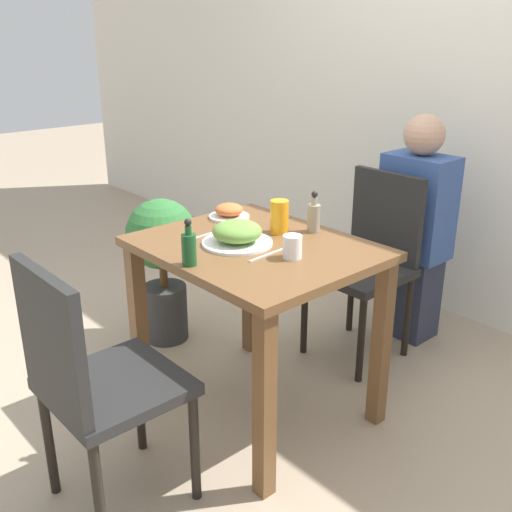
{
  "coord_description": "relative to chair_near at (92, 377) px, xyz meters",
  "views": [
    {
      "loc": [
        1.65,
        -1.47,
        1.56
      ],
      "look_at": [
        0.0,
        0.0,
        0.71
      ],
      "focal_mm": 42.0,
      "sensor_mm": 36.0,
      "label": 1
    }
  ],
  "objects": [
    {
      "name": "juice_glass",
      "position": [
        -0.12,
        0.94,
        0.31
      ],
      "size": [
        0.08,
        0.08,
        0.14
      ],
      "color": "orange",
      "rests_on": "dining_table"
    },
    {
      "name": "chair_far",
      "position": [
        -0.1,
        1.53,
        0.0
      ],
      "size": [
        0.42,
        0.42,
        0.91
      ],
      "color": "black",
      "rests_on": "ground_plane"
    },
    {
      "name": "chair_near",
      "position": [
        0.0,
        0.0,
        0.0
      ],
      "size": [
        0.42,
        0.42,
        0.91
      ],
      "rotation": [
        0.0,
        0.0,
        3.14
      ],
      "color": "black",
      "rests_on": "ground_plane"
    },
    {
      "name": "dining_table",
      "position": [
        -0.08,
        0.77,
        0.11
      ],
      "size": [
        0.9,
        0.74,
        0.76
      ],
      "color": "brown",
      "rests_on": "ground_plane"
    },
    {
      "name": "food_plate",
      "position": [
        -0.13,
        0.72,
        0.28
      ],
      "size": [
        0.28,
        0.28,
        0.1
      ],
      "color": "white",
      "rests_on": "dining_table"
    },
    {
      "name": "person_figure",
      "position": [
        -0.06,
        1.84,
        0.06
      ],
      "size": [
        0.34,
        0.22,
        1.17
      ],
      "color": "#2D3347",
      "rests_on": "ground_plane"
    },
    {
      "name": "ground_plane",
      "position": [
        -0.08,
        0.77,
        -0.52
      ],
      "size": [
        16.0,
        16.0,
        0.0
      ],
      "primitive_type": "plane",
      "color": "tan"
    },
    {
      "name": "fork_utensil",
      "position": [
        -0.3,
        0.72,
        0.24
      ],
      "size": [
        0.02,
        0.19,
        0.0
      ],
      "rotation": [
        0.0,
        0.0,
        1.64
      ],
      "color": "silver",
      "rests_on": "dining_table"
    },
    {
      "name": "side_plate",
      "position": [
        -0.42,
        0.91,
        0.27
      ],
      "size": [
        0.18,
        0.18,
        0.07
      ],
      "color": "white",
      "rests_on": "dining_table"
    },
    {
      "name": "sauce_bottle",
      "position": [
        -0.04,
        1.05,
        0.31
      ],
      "size": [
        0.05,
        0.05,
        0.17
      ],
      "color": "gray",
      "rests_on": "dining_table"
    },
    {
      "name": "spoon_utensil",
      "position": [
        0.04,
        0.72,
        0.24
      ],
      "size": [
        0.02,
        0.18,
        0.0
      ],
      "rotation": [
        0.0,
        0.0,
        1.65
      ],
      "color": "silver",
      "rests_on": "dining_table"
    },
    {
      "name": "potted_plant_left",
      "position": [
        -0.87,
        0.84,
        -0.04
      ],
      "size": [
        0.36,
        0.36,
        0.76
      ],
      "color": "#333333",
      "rests_on": "ground_plane"
    },
    {
      "name": "wall_back",
      "position": [
        -0.08,
        2.27,
        0.78
      ],
      "size": [
        8.0,
        0.05,
        2.6
      ],
      "color": "silver",
      "rests_on": "ground_plane"
    },
    {
      "name": "drink_cup",
      "position": [
        0.12,
        0.77,
        0.29
      ],
      "size": [
        0.07,
        0.07,
        0.09
      ],
      "color": "white",
      "rests_on": "dining_table"
    },
    {
      "name": "condiment_bottle",
      "position": [
        -0.07,
        0.45,
        0.31
      ],
      "size": [
        0.05,
        0.05,
        0.17
      ],
      "color": "#194C23",
      "rests_on": "dining_table"
    }
  ]
}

